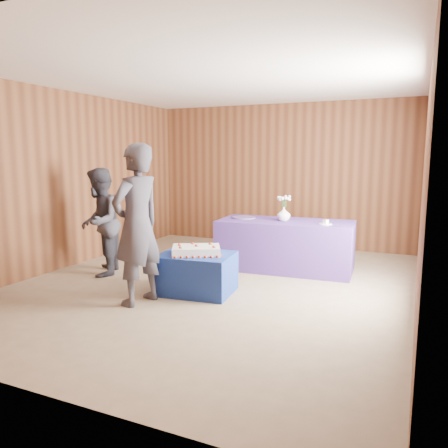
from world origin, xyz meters
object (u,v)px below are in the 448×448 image
Objects in this scene: serving_table at (285,245)px; guest_right at (100,222)px; cake_table at (197,273)px; vase at (284,214)px; guest_left at (137,225)px; sheet_cake at (196,250)px.

guest_right is (-2.36, -1.40, 0.40)m from serving_table.
cake_table is 4.34× the size of vase.
vase is (-0.03, -0.00, 0.48)m from serving_table.
sheet_cake is at bearing 154.97° from guest_left.
serving_table is 1.76m from sheet_cake.
vase is (0.66, 1.57, 0.60)m from cake_table.
guest_right reaches higher than vase.
sheet_cake is 1.71m from guest_right.
serving_table is at bearing 92.85° from guest_right.
cake_table is at bearing -112.80° from vase.
guest_left is 1.48m from guest_right.
guest_right is (-2.32, -1.39, -0.08)m from vase.
cake_table is at bearing 84.54° from sheet_cake.
serving_table is 9.65× the size of vase.
sheet_cake is 0.84m from guest_left.
serving_table is at bearing 60.01° from cake_table.
serving_table is 0.48m from vase.
vase is 2.71m from guest_right.
vase is at bearing 60.91° from cake_table.
guest_right reaches higher than cake_table.
sheet_cake is 0.39× the size of guest_left.
cake_table is 1.73m from serving_table.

